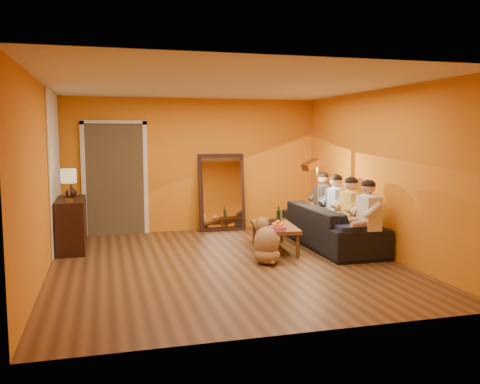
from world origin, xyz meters
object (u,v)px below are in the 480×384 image
object	(u,v)px
dog	(266,240)
person_far_right	(323,206)
table_lamp	(69,185)
floor_lamp	(317,203)
person_mid_left	(351,215)
wine_bottle	(279,216)
mirror_frame	(222,192)
vase	(71,191)
person_mid_right	(336,210)
coffee_table	(275,237)
laptop	(278,220)
sofa	(332,226)
person_far_left	(369,220)
tumbler	(279,221)
sideboard	(72,224)

from	to	relation	value
dog	person_far_right	size ratio (longest dim) A/B	0.57
table_lamp	floor_lamp	size ratio (longest dim) A/B	0.35
person_mid_left	wine_bottle	size ratio (longest dim) A/B	3.94
mirror_frame	vase	world-z (taller)	mirror_frame
person_mid_right	wine_bottle	distance (m)	1.10
floor_lamp	coffee_table	bearing A→B (deg)	177.93
coffee_table	wine_bottle	size ratio (longest dim) A/B	3.94
coffee_table	vase	distance (m)	3.50
laptop	person_mid_left	bearing A→B (deg)	-65.24
sofa	person_far_right	xyz separation A→B (m)	(0.13, 0.65, 0.26)
person_far_left	coffee_table	bearing A→B (deg)	138.36
mirror_frame	person_far_left	world-z (taller)	mirror_frame
tumbler	table_lamp	bearing A→B (deg)	172.19
person_far_right	mirror_frame	bearing A→B (deg)	140.00
sideboard	coffee_table	size ratio (longest dim) A/B	0.97
mirror_frame	dog	bearing A→B (deg)	-89.10
coffee_table	laptop	bearing A→B (deg)	69.75
sofa	person_mid_right	size ratio (longest dim) A/B	1.95
sideboard	wine_bottle	size ratio (longest dim) A/B	3.81
sofa	person_far_right	world-z (taller)	person_far_right
coffee_table	dog	distance (m)	0.87
person_far_right	person_mid_right	bearing A→B (deg)	-90.00
sofa	vase	distance (m)	4.43
mirror_frame	sofa	size ratio (longest dim) A/B	0.64
mirror_frame	floor_lamp	size ratio (longest dim) A/B	1.06
person_mid_left	sofa	bearing A→B (deg)	106.11
person_mid_left	tumbler	world-z (taller)	person_mid_left
mirror_frame	table_lamp	bearing A→B (deg)	-153.68
coffee_table	floor_lamp	bearing A→B (deg)	22.32
person_mid_left	laptop	bearing A→B (deg)	139.71
sofa	person_far_left	bearing A→B (deg)	-172.59
sideboard	person_mid_right	distance (m)	4.45
mirror_frame	person_mid_right	world-z (taller)	mirror_frame
mirror_frame	tumbler	bearing A→B (deg)	-73.17
dog	person_mid_left	size ratio (longest dim) A/B	0.57
mirror_frame	sideboard	world-z (taller)	mirror_frame
person_far_left	laptop	world-z (taller)	person_far_left
dog	coffee_table	bearing A→B (deg)	44.18
person_mid_left	vase	bearing A→B (deg)	159.94
mirror_frame	person_mid_right	bearing A→B (deg)	-49.89
coffee_table	tumbler	bearing A→B (deg)	51.96
table_lamp	vase	bearing A→B (deg)	90.00
sideboard	wine_bottle	xyz separation A→B (m)	(3.28, -0.93, 0.15)
table_lamp	laptop	world-z (taller)	table_lamp
person_mid_left	vase	world-z (taller)	person_mid_left
sofa	floor_lamp	bearing A→B (deg)	33.90
floor_lamp	vase	xyz separation A→B (m)	(-4.07, 0.90, 0.23)
sofa	wine_bottle	xyz separation A→B (m)	(-0.96, -0.03, 0.23)
floor_lamp	laptop	xyz separation A→B (m)	(-0.67, 0.12, -0.29)
tumbler	laptop	distance (m)	0.24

